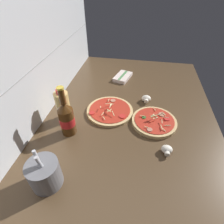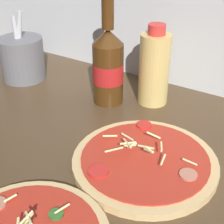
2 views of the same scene
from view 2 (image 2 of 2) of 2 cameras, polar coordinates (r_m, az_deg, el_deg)
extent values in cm
cube|color=#4C3823|center=(58.16, -6.59, -13.66)|extent=(160.00, 90.00, 2.50)
cylinder|color=#336628|center=(50.63, -9.29, -16.40)|extent=(2.12, 2.12, 0.40)
cylinder|color=beige|center=(47.70, -13.85, -17.08)|extent=(0.86, 2.52, 0.51)
cylinder|color=beige|center=(47.34, -13.71, -16.76)|extent=(2.61, 1.71, 0.82)
cylinder|color=beige|center=(47.17, -14.35, -16.93)|extent=(0.46, 3.06, 0.60)
cylinder|color=beige|center=(50.58, -8.29, -15.59)|extent=(0.89, 2.65, 0.50)
cylinder|color=beige|center=(53.83, -16.55, -13.56)|extent=(0.84, 2.10, 0.39)
cylinder|color=tan|center=(61.40, 5.45, -8.30)|extent=(25.62, 25.62, 1.48)
cylinder|color=#B22D1E|center=(60.84, 5.49, -7.65)|extent=(22.54, 22.54, 0.30)
cylinder|color=red|center=(57.42, -2.30, -9.77)|extent=(3.45, 3.45, 0.40)
cylinder|color=#B7755B|center=(58.05, 12.55, -10.11)|extent=(2.98, 2.98, 0.40)
cylinder|color=red|center=(69.05, 5.35, -2.14)|extent=(3.04, 3.04, 0.40)
cylinder|color=beige|center=(59.83, 0.31, -6.27)|extent=(2.96, 2.04, 1.32)
cylinder|color=beige|center=(63.83, 6.95, -3.86)|extent=(2.72, 0.97, 1.13)
cylinder|color=beige|center=(60.80, 2.65, -5.18)|extent=(2.20, 2.52, 0.60)
cylinder|color=beige|center=(60.20, 8.20, -5.70)|extent=(1.41, 2.24, 0.62)
cylinder|color=beige|center=(59.79, 12.82, -8.11)|extent=(2.65, 0.54, 0.40)
cylinder|color=beige|center=(58.84, 6.05, -6.40)|extent=(2.29, 1.38, 1.09)
cylinder|color=beige|center=(61.01, 3.35, -5.52)|extent=(1.46, 1.72, 0.88)
cylinder|color=beige|center=(60.60, 2.55, -5.20)|extent=(2.87, 2.36, 0.79)
cylinder|color=beige|center=(58.60, 8.48, -7.84)|extent=(0.72, 2.42, 0.88)
cylinder|color=beige|center=(59.15, 5.66, -5.81)|extent=(3.06, 0.37, 0.89)
cylinder|color=beige|center=(64.45, 2.55, -4.13)|extent=(2.87, 0.95, 0.48)
cylinder|color=beige|center=(60.89, 3.09, -5.58)|extent=(1.60, 2.59, 1.20)
cylinder|color=beige|center=(58.62, 6.21, -6.21)|extent=(2.10, 0.93, 0.49)
cylinder|color=beige|center=(64.81, -0.34, -4.00)|extent=(2.45, 1.92, 0.44)
cylinder|color=#47280F|center=(78.52, -0.65, 6.39)|extent=(6.98, 6.98, 14.02)
cone|color=#47280F|center=(75.39, -0.69, 12.42)|extent=(6.98, 6.98, 3.33)
cylinder|color=#47280F|center=(73.90, -0.71, 16.38)|extent=(2.65, 2.65, 7.41)
cylinder|color=red|center=(78.40, -0.65, 6.58)|extent=(7.05, 7.05, 4.49)
cylinder|color=#D6B766|center=(78.43, 7.02, 7.02)|extent=(6.94, 6.94, 16.25)
cylinder|color=red|center=(75.27, 7.47, 13.47)|extent=(3.82, 3.82, 2.22)
cylinder|color=slate|center=(94.05, -14.70, 8.58)|extent=(11.44, 11.44, 11.05)
cylinder|color=#BCBCC1|center=(92.35, -15.16, 11.86)|extent=(3.07, 3.09, 13.53)
cylinder|color=#BCBCC1|center=(92.31, -15.50, 11.37)|extent=(2.59, 2.27, 12.24)
camera|label=1|loc=(1.02, -50.30, 35.12)|focal=28.00mm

